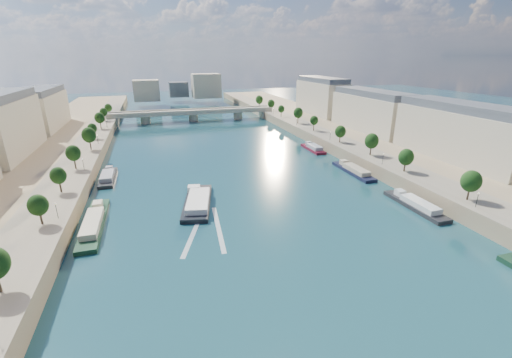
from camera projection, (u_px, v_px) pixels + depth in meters
ground at (236, 178)px, 128.00m from camera, size 700.00×700.00×0.00m
quay_left at (13, 193)px, 107.43m from camera, size 44.00×520.00×5.00m
quay_right at (398, 156)px, 146.86m from camera, size 44.00×520.00×5.00m
pave_left at (64, 181)px, 110.67m from camera, size 14.00×520.00×0.10m
pave_right at (369, 153)px, 141.88m from camera, size 14.00×520.00×0.10m
trees_left at (69, 162)px, 111.17m from camera, size 4.80×268.80×8.26m
trees_right at (353, 136)px, 148.49m from camera, size 4.80×268.80×8.26m
lamps_left at (72, 182)px, 101.98m from camera, size 0.36×200.36×4.28m
lamps_right at (353, 145)px, 144.22m from camera, size 0.36×200.36×4.28m
buildings_right at (409, 118)px, 156.47m from camera, size 16.00×226.00×23.20m
skyline at (183, 88)px, 321.37m from camera, size 79.00×42.00×22.00m
bridge at (193, 114)px, 237.65m from camera, size 112.00×12.00×8.15m
tour_barge at (198, 202)px, 104.80m from camera, size 12.98×27.67×3.71m
wake at (206, 229)px, 90.17m from camera, size 12.91×26.01×0.04m
moored_barges_left at (72, 295)px, 64.09m from camera, size 5.00×158.28×3.60m
moored_barges_right at (421, 208)px, 100.82m from camera, size 5.00×158.31×3.60m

